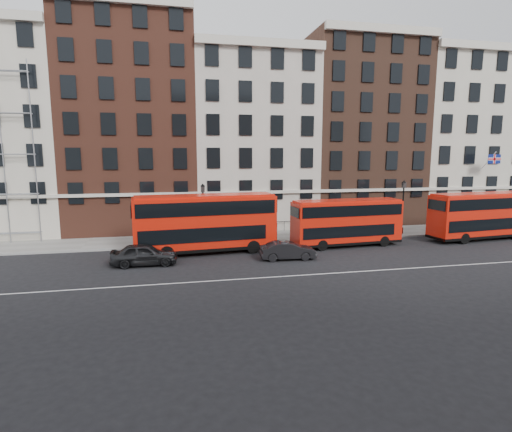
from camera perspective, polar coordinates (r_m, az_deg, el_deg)
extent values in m
plane|color=black|center=(29.02, 6.35, -7.20)|extent=(120.00, 120.00, 0.00)
cube|color=gray|center=(38.83, 1.53, -2.96)|extent=(80.00, 5.00, 0.15)
cube|color=gray|center=(36.45, 2.44, -3.73)|extent=(80.00, 0.30, 0.16)
cube|color=white|center=(27.21, 7.67, -8.31)|extent=(70.00, 0.12, 0.01)
cube|color=brown|center=(44.78, -17.32, 12.26)|extent=(12.80, 10.00, 22.00)
cube|color=#ABA497|center=(45.38, -0.64, 10.69)|extent=(12.80, 10.00, 19.00)
cube|color=beige|center=(41.61, 0.86, 23.57)|extent=(12.80, 0.50, 0.80)
cube|color=brown|center=(49.52, 14.35, 11.42)|extent=(12.80, 10.00, 21.00)
cube|color=beige|center=(46.55, 17.96, 24.11)|extent=(12.80, 0.50, 0.80)
cube|color=#B6B09E|center=(56.28, 26.30, 9.94)|extent=(12.80, 10.00, 20.00)
cube|color=beige|center=(53.47, 30.70, 20.15)|extent=(12.80, 0.50, 0.80)
cube|color=red|center=(32.50, -7.22, -0.97)|extent=(11.49, 3.66, 4.25)
cube|color=black|center=(32.90, -7.15, -4.40)|extent=(11.50, 3.70, 0.26)
cube|color=black|center=(32.58, -7.75, -2.26)|extent=(10.21, 3.63, 1.13)
cube|color=black|center=(32.31, -7.26, 1.33)|extent=(11.07, 3.71, 1.08)
cube|color=red|center=(32.21, -7.29, 2.85)|extent=(11.15, 3.42, 0.19)
cube|color=black|center=(34.04, 2.30, -1.90)|extent=(0.29, 2.37, 1.40)
cube|color=black|center=(33.85, 2.32, 0.02)|extent=(0.26, 2.04, 0.45)
cylinder|color=black|center=(32.54, -0.41, -4.42)|extent=(1.10, 0.39, 1.08)
cylinder|color=black|center=(34.80, -1.53, -3.55)|extent=(1.10, 0.39, 1.08)
cylinder|color=black|center=(31.36, -12.62, -5.14)|extent=(1.10, 0.39, 1.08)
cylinder|color=black|center=(33.70, -12.93, -4.18)|extent=(1.10, 0.39, 1.08)
cube|color=red|center=(35.67, 12.83, -0.85)|extent=(9.81, 2.98, 3.64)
cube|color=black|center=(35.99, 12.74, -3.53)|extent=(9.81, 3.01, 0.22)
cube|color=black|center=(35.65, 12.40, -1.85)|extent=(8.71, 2.97, 0.97)
cube|color=black|center=(35.51, 12.89, 0.95)|extent=(9.45, 3.03, 0.92)
cube|color=red|center=(35.42, 12.93, 2.13)|extent=(9.52, 2.77, 0.17)
cube|color=black|center=(38.35, 19.20, -1.54)|extent=(0.22, 2.03, 1.20)
cube|color=black|center=(38.19, 19.27, -0.09)|extent=(0.20, 1.75, 0.39)
cylinder|color=black|center=(36.72, 17.81, -3.45)|extent=(0.94, 0.32, 0.92)
cylinder|color=black|center=(38.41, 16.12, -2.85)|extent=(0.94, 0.32, 0.92)
cylinder|color=black|center=(33.85, 9.45, -4.16)|extent=(0.94, 0.32, 0.92)
cylinder|color=black|center=(35.68, 8.04, -3.46)|extent=(0.94, 0.32, 0.92)
cube|color=red|center=(43.11, 29.53, 0.09)|extent=(10.67, 3.56, 3.94)
cube|color=black|center=(43.39, 29.35, -2.32)|extent=(10.67, 3.60, 0.24)
cube|color=black|center=(42.98, 29.19, -0.81)|extent=(9.48, 3.51, 1.05)
cube|color=black|center=(42.96, 29.65, 1.70)|extent=(10.28, 3.60, 1.00)
cube|color=red|center=(42.89, 29.73, 2.76)|extent=(10.35, 3.33, 0.18)
cylinder|color=black|center=(46.61, 31.20, -1.74)|extent=(1.02, 0.38, 1.00)
cylinder|color=black|center=(40.49, 27.61, -2.87)|extent=(1.02, 0.38, 1.00)
cylinder|color=black|center=(42.05, 25.46, -2.33)|extent=(1.02, 0.38, 1.00)
imported|color=black|center=(30.15, -15.67, -5.29)|extent=(4.75, 1.98, 1.61)
imported|color=black|center=(30.74, 4.55, -4.92)|extent=(4.35, 1.77, 1.40)
cylinder|color=black|center=(35.48, -7.53, -0.25)|extent=(0.14, 0.14, 4.60)
cylinder|color=black|center=(35.84, -7.47, -3.41)|extent=(0.32, 0.32, 0.60)
cube|color=#262626|center=(35.18, -7.61, 3.86)|extent=(0.32, 0.32, 0.55)
cone|color=black|center=(35.15, -7.63, 4.43)|extent=(0.44, 0.44, 0.25)
cylinder|color=black|center=(42.26, 20.20, 0.72)|extent=(0.14, 0.14, 4.60)
cylinder|color=black|center=(42.56, 20.06, -1.94)|extent=(0.32, 0.32, 0.60)
cube|color=#262626|center=(42.00, 20.39, 4.17)|extent=(0.32, 0.32, 0.55)
cone|color=black|center=(41.98, 20.41, 4.64)|extent=(0.44, 0.44, 0.25)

